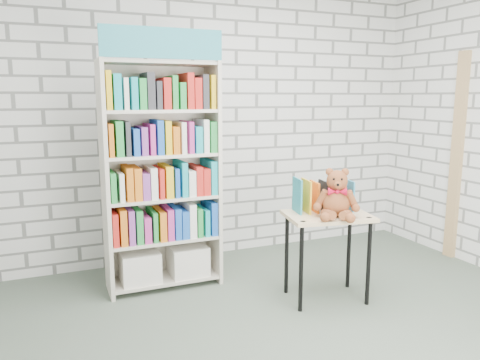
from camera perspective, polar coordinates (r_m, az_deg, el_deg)
name	(u,v)px	position (r m, az deg, el deg)	size (l,w,h in m)	color
ground	(315,340)	(3.45, 9.19, -18.69)	(4.50, 4.50, 0.00)	#4B574A
room_shell	(324,76)	(3.03, 10.16, 12.41)	(4.52, 4.02, 2.81)	silver
bookshelf	(161,175)	(4.06, -9.57, 0.65)	(0.97, 0.38, 2.19)	beige
display_table	(327,226)	(3.87, 10.62, -5.55)	(0.74, 0.58, 0.72)	#DAB582
table_books	(323,194)	(3.91, 10.12, -1.75)	(0.50, 0.29, 0.28)	teal
teddy_bear	(337,198)	(3.73, 11.70, -2.15)	(0.37, 0.36, 0.39)	brown
door_trim	(457,157)	(5.24, 24.90, 2.55)	(0.05, 0.12, 2.10)	tan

